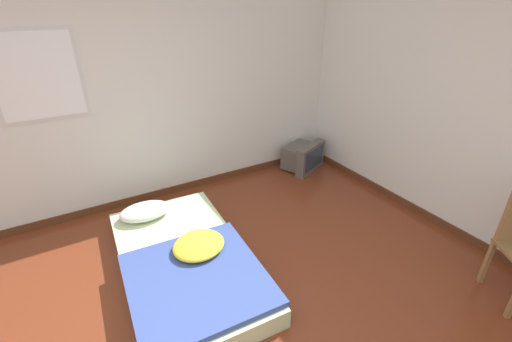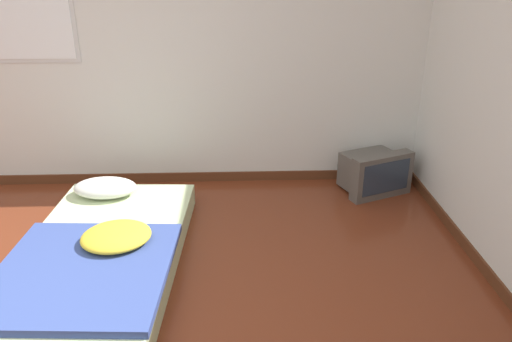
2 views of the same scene
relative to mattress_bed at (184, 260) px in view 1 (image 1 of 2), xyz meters
The scene contains 4 objects.
wall_back 1.87m from the mattress_bed, 92.99° to the left, with size 7.88×0.08×2.60m.
wall_right 3.11m from the mattress_bed, 20.37° to the right, with size 0.08×7.27×2.60m.
mattress_bed is the anchor object (origin of this frame).
crt_tv 2.49m from the mattress_bed, 27.24° to the left, with size 0.66×0.58×0.40m.
Camera 1 is at (-0.58, -1.40, 2.26)m, focal length 24.00 mm.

